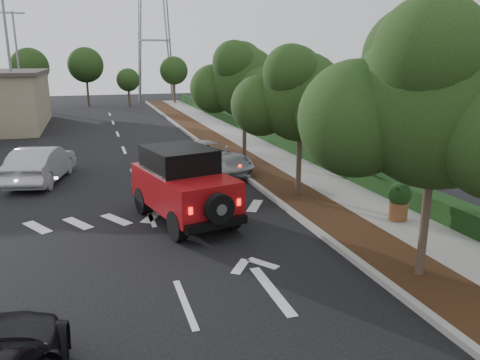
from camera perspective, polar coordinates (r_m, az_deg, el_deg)
name	(u,v)px	position (r m, az deg, el deg)	size (l,w,h in m)	color
ground	(185,304)	(10.49, -6.70, -14.75)	(120.00, 120.00, 0.00)	black
curb	(231,166)	(22.47, -1.10, 1.73)	(0.20, 70.00, 0.15)	#9E9B93
planting_strip	(251,165)	(22.77, 1.32, 1.86)	(1.80, 70.00, 0.12)	black
sidewalk	(287,162)	(23.44, 5.72, 2.17)	(2.00, 70.00, 0.12)	gray
hedge	(312,154)	(23.95, 8.82, 3.17)	(0.80, 70.00, 0.80)	black
transmission_tower	(157,101)	(57.73, -10.10, 9.44)	(7.00, 4.00, 28.00)	slate
street_tree_near	(419,278)	(12.28, 20.94, -11.08)	(3.80, 3.80, 5.92)	#153311
street_tree_mid	(298,197)	(17.85, 7.04, -2.11)	(3.20, 3.20, 5.32)	#153311
street_tree_far	(244,162)	(23.71, 0.53, 2.24)	(3.40, 3.40, 5.62)	#153311
light_pole_a	(19,134)	(35.71, -25.38, 5.07)	(2.00, 0.22, 9.00)	slate
light_pole_b	(24,115)	(47.64, -24.81, 7.23)	(2.00, 0.22, 9.00)	slate
red_jeep	(181,184)	(15.17, -7.19, -0.44)	(2.96, 4.81, 2.36)	black
silver_suv_ahead	(206,158)	(21.32, -4.18, 2.71)	(2.35, 5.10, 1.42)	#A3A7AB
silver_sedan_oncoming	(41,164)	(21.46, -23.07, 1.79)	(1.62, 4.64, 1.53)	#A1A2A8
terracotta_planter	(399,198)	(15.59, 18.86, -2.05)	(0.72, 0.72, 1.26)	brown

